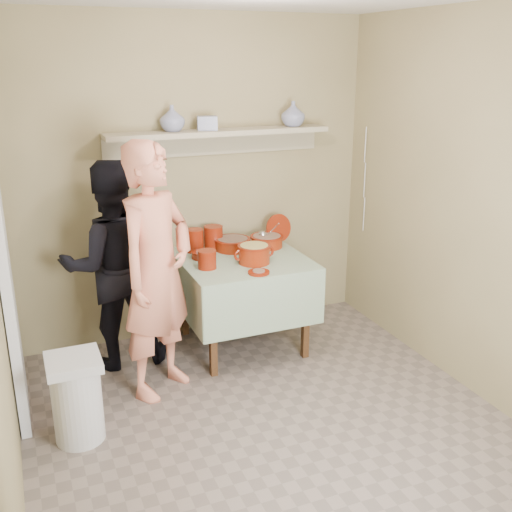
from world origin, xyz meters
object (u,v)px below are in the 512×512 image
cazuela_rice (254,252)px  trash_bin (77,398)px  person_cook (157,272)px  person_helper (112,265)px  serving_table (242,272)px

cazuela_rice → trash_bin: bearing=-155.6°
person_cook → trash_bin: person_cook is taller
cazuela_rice → person_helper: bearing=164.9°
person_helper → trash_bin: size_ratio=2.82×
person_cook → cazuela_rice: (0.81, 0.25, -0.04)m
person_cook → cazuela_rice: person_cook is taller
person_cook → trash_bin: (-0.62, -0.40, -0.60)m
person_helper → cazuela_rice: 1.07m
person_cook → serving_table: bearing=-9.8°
cazuela_rice → trash_bin: 1.67m
serving_table → trash_bin: size_ratio=1.74×
person_cook → person_helper: bearing=74.6°
serving_table → cazuela_rice: bearing=-75.6°
person_helper → serving_table: bearing=174.0°
serving_table → trash_bin: (-1.40, -0.81, -0.36)m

